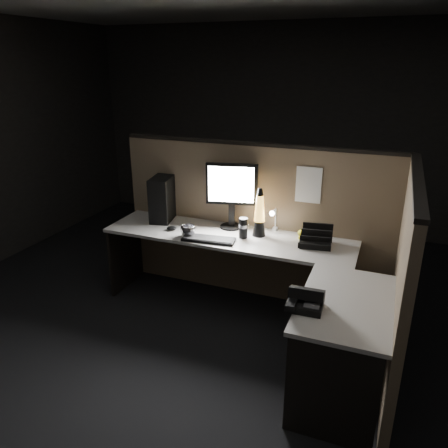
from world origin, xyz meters
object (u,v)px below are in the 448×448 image
(pc_tower, at_px, (164,198))
(monitor, at_px, (232,189))
(keyboard, at_px, (209,239))
(lava_lamp, at_px, (259,216))
(desk_phone, at_px, (305,300))

(pc_tower, distance_m, monitor, 0.73)
(keyboard, relative_size, lava_lamp, 1.05)
(monitor, relative_size, lava_lamp, 1.39)
(keyboard, distance_m, desk_phone, 1.29)
(pc_tower, height_order, desk_phone, pc_tower)
(pc_tower, xyz_separation_m, keyboard, (0.64, -0.37, -0.21))
(keyboard, bearing_deg, monitor, 73.11)
(monitor, distance_m, lava_lamp, 0.38)
(lava_lamp, xyz_separation_m, desk_phone, (0.64, -1.07, -0.13))
(monitor, xyz_separation_m, keyboard, (-0.07, -0.39, -0.36))
(lava_lamp, bearing_deg, keyboard, -143.56)
(pc_tower, height_order, monitor, monitor)
(monitor, relative_size, keyboard, 1.32)
(desk_phone, bearing_deg, keyboard, 139.78)
(monitor, distance_m, desk_phone, 1.55)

